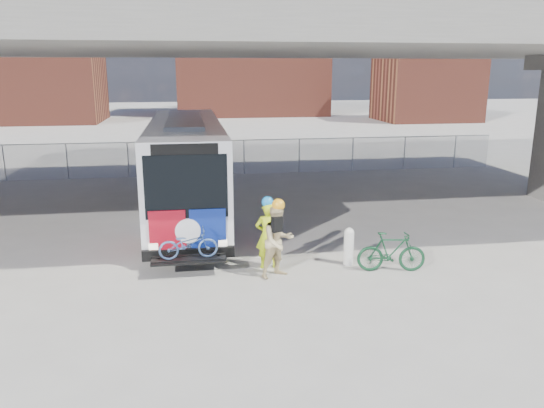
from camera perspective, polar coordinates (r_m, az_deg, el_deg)
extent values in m
plane|color=#9E9991|center=(16.82, -2.07, -4.53)|extent=(160.00, 160.00, 0.00)
cube|color=silver|center=(20.49, -9.19, 4.33)|extent=(2.55, 12.00, 3.20)
cube|color=black|center=(20.88, -9.27, 6.29)|extent=(2.61, 11.00, 1.28)
cube|color=black|center=(14.57, -9.23, 1.87)|extent=(2.24, 0.12, 1.76)
cube|color=black|center=(14.39, -9.39, 5.86)|extent=(1.78, 0.12, 0.30)
cube|color=black|center=(14.99, -8.94, -5.26)|extent=(2.55, 0.20, 0.30)
cube|color=maroon|center=(14.83, -11.17, -2.93)|extent=(1.00, 0.08, 1.20)
cube|color=navy|center=(14.82, -6.91, -2.77)|extent=(1.00, 0.08, 1.20)
cylinder|color=silver|center=(14.79, -9.04, -2.87)|extent=(0.70, 0.06, 0.70)
cube|color=gray|center=(20.27, -9.38, 8.98)|extent=(1.28, 7.20, 0.14)
cube|color=black|center=(14.51, -8.93, -5.91)|extent=(2.00, 0.70, 0.06)
cylinder|color=black|center=(16.59, -12.98, -3.35)|extent=(0.30, 1.00, 1.00)
cylinder|color=black|center=(16.57, -4.98, -3.05)|extent=(0.30, 1.00, 1.00)
cylinder|color=black|center=(24.91, -11.73, 2.56)|extent=(0.30, 1.00, 1.00)
cylinder|color=black|center=(24.90, -6.42, 2.77)|extent=(0.30, 1.00, 1.00)
cube|color=maroon|center=(16.96, -13.50, -0.19)|extent=(0.06, 2.60, 1.70)
cube|color=navy|center=(18.51, -13.15, 1.03)|extent=(0.06, 1.40, 1.70)
cube|color=maroon|center=(16.94, -4.68, 0.15)|extent=(0.06, 2.60, 1.70)
cube|color=navy|center=(18.49, -5.06, 1.34)|extent=(0.06, 1.40, 1.70)
imported|color=#46679C|center=(14.37, -9.00, -4.25)|extent=(1.60, 0.64, 0.83)
cube|color=#605E59|center=(19.95, -3.72, 18.06)|extent=(40.00, 16.00, 1.50)
cube|color=#605E59|center=(20.02, -3.76, 20.34)|extent=(40.00, 0.60, 0.80)
cylinder|color=gray|center=(28.83, -21.16, 4.26)|extent=(0.06, 0.06, 1.80)
cylinder|color=gray|center=(28.26, -13.20, 4.66)|extent=(0.06, 0.06, 1.80)
cylinder|color=gray|center=(28.24, -5.05, 4.98)|extent=(0.06, 0.06, 1.80)
cylinder|color=gray|center=(28.78, 2.94, 5.19)|extent=(0.06, 0.06, 1.80)
cylinder|color=gray|center=(29.86, 10.51, 5.30)|extent=(0.06, 0.06, 1.80)
cylinder|color=gray|center=(31.41, 17.44, 5.31)|extent=(0.06, 0.06, 1.80)
plane|color=gray|center=(28.24, -5.05, 4.98)|extent=(30.00, 0.00, 30.00)
cube|color=gray|center=(28.11, -5.10, 6.83)|extent=(30.00, 0.05, 0.04)
cube|color=brown|center=(62.91, -24.45, 12.61)|extent=(14.00, 10.00, 10.00)
cube|color=brown|center=(68.27, -2.43, 14.69)|extent=(18.00, 12.00, 12.00)
cube|color=brown|center=(61.54, 16.28, 12.34)|extent=(10.00, 8.00, 8.00)
cylinder|color=brown|center=(72.92, 3.87, 19.76)|extent=(2.20, 2.20, 25.00)
cylinder|color=silver|center=(15.28, 8.24, -4.76)|extent=(0.28, 0.28, 0.95)
sphere|color=silver|center=(15.13, 8.31, -3.06)|extent=(0.28, 0.28, 0.28)
imported|color=#BEDA16|center=(14.74, -0.47, -3.40)|extent=(0.69, 0.46, 1.88)
sphere|color=#1987DC|center=(14.48, -0.48, 0.22)|extent=(0.33, 0.33, 0.33)
imported|color=#D3BB87|center=(14.10, 0.67, -4.06)|extent=(1.18, 1.09, 1.97)
sphere|color=#FFA81A|center=(13.82, 0.68, -0.10)|extent=(0.34, 0.34, 0.34)
cube|color=black|center=(13.76, 0.53, -2.19)|extent=(0.32, 0.27, 0.40)
imported|color=#154327|center=(14.94, 12.72, -5.05)|extent=(1.93, 0.83, 1.12)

